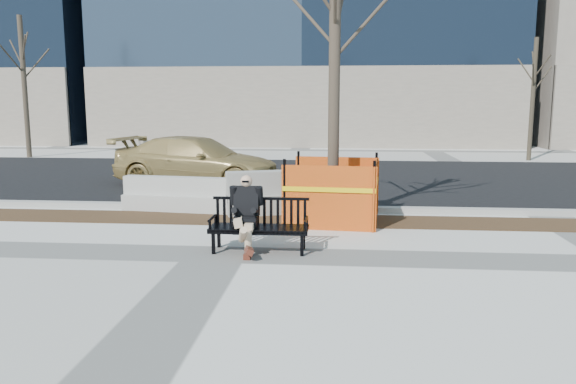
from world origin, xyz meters
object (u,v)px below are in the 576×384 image
object	(u,v)px
sedan	(198,186)
seated_man	(246,250)
bench	(259,251)
jersey_barrier_left	(183,211)
tree_fence	(332,221)
jersey_barrier_right	(301,212)

from	to	relation	value
sedan	seated_man	bearing A→B (deg)	-148.00
sedan	bench	bearing A→B (deg)	-146.52
bench	sedan	xyz separation A→B (m)	(-2.65, 6.69, 0.00)
sedan	jersey_barrier_left	xyz separation A→B (m)	(0.57, -3.58, 0.00)
tree_fence	seated_man	bearing A→B (deg)	-119.89
bench	tree_fence	size ratio (longest dim) A/B	0.24
tree_fence	sedan	distance (m)	5.74
bench	jersey_barrier_left	world-z (taller)	bench
seated_man	jersey_barrier_left	bearing A→B (deg)	121.25
sedan	jersey_barrier_right	xyz separation A→B (m)	(3.09, -3.45, 0.00)
bench	seated_man	xyz separation A→B (m)	(-0.21, 0.04, 0.00)
bench	tree_fence	bearing A→B (deg)	64.58
seated_man	sedan	xyz separation A→B (m)	(-2.43, 6.65, 0.00)
seated_man	tree_fence	xyz separation A→B (m)	(1.34, 2.32, 0.00)
bench	sedan	bearing A→B (deg)	111.51
tree_fence	jersey_barrier_right	size ratio (longest dim) A/B	2.05
bench	jersey_barrier_right	distance (m)	3.28
jersey_barrier_right	jersey_barrier_left	bearing A→B (deg)	164.96
bench	jersey_barrier_right	xyz separation A→B (m)	(0.45, 3.25, 0.00)
seated_man	jersey_barrier_right	size ratio (longest dim) A/B	0.38
jersey_barrier_left	seated_man	bearing A→B (deg)	-52.01
bench	tree_fence	xyz separation A→B (m)	(1.12, 2.37, 0.00)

